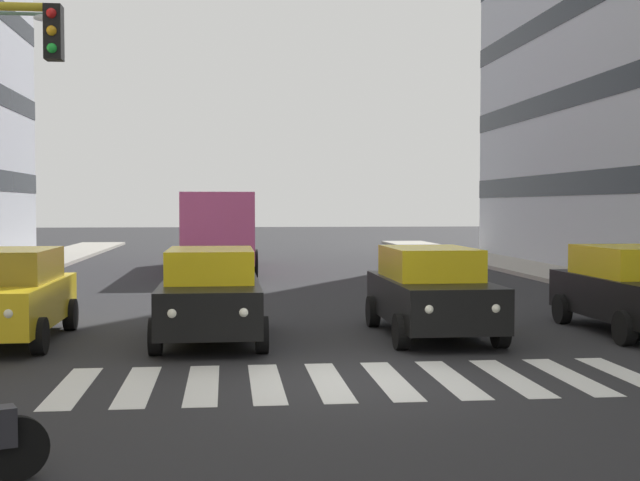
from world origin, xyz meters
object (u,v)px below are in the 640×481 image
(car_2, at_px, (211,294))
(car_0, at_px, (633,289))
(car_1, at_px, (431,291))
(bus_behind_traffic, at_px, (219,223))
(car_3, at_px, (7,294))

(car_2, bearing_deg, car_0, -179.50)
(car_1, bearing_deg, bus_behind_traffic, -76.47)
(car_1, relative_size, bus_behind_traffic, 0.42)
(car_1, relative_size, car_2, 1.00)
(bus_behind_traffic, bearing_deg, car_1, 103.53)
(car_0, distance_m, bus_behind_traffic, 19.57)
(bus_behind_traffic, bearing_deg, car_0, 115.32)
(car_0, height_order, car_1, same)
(car_1, bearing_deg, car_2, 1.18)
(car_0, bearing_deg, car_1, -0.21)
(car_1, height_order, car_3, same)
(car_1, relative_size, car_3, 1.00)
(car_0, relative_size, bus_behind_traffic, 0.42)
(car_1, height_order, car_2, same)
(car_1, distance_m, car_2, 4.25)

